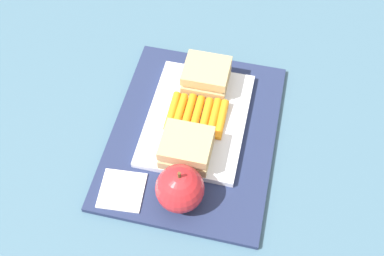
{
  "coord_description": "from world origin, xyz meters",
  "views": [
    {
      "loc": [
        0.45,
        0.1,
        0.7
      ],
      "look_at": [
        0.01,
        0.0,
        0.04
      ],
      "focal_mm": 44.57,
      "sensor_mm": 36.0,
      "label": 1
    }
  ],
  "objects_px": {
    "sandwich_half_left": "(206,76)",
    "apple": "(180,189)",
    "carrot_sticks_bundle": "(197,115)",
    "sandwich_half_right": "(186,148)",
    "paper_napkin": "(122,190)",
    "food_tray": "(197,119)"
  },
  "relations": [
    {
      "from": "food_tray",
      "to": "sandwich_half_left",
      "type": "distance_m",
      "value": 0.08
    },
    {
      "from": "sandwich_half_right",
      "to": "paper_napkin",
      "type": "relative_size",
      "value": 1.14
    },
    {
      "from": "sandwich_half_right",
      "to": "paper_napkin",
      "type": "height_order",
      "value": "sandwich_half_right"
    },
    {
      "from": "paper_napkin",
      "to": "carrot_sticks_bundle",
      "type": "bearing_deg",
      "value": 151.35
    },
    {
      "from": "sandwich_half_left",
      "to": "sandwich_half_right",
      "type": "distance_m",
      "value": 0.16
    },
    {
      "from": "sandwich_half_right",
      "to": "carrot_sticks_bundle",
      "type": "bearing_deg",
      "value": 179.96
    },
    {
      "from": "carrot_sticks_bundle",
      "to": "paper_napkin",
      "type": "height_order",
      "value": "carrot_sticks_bundle"
    },
    {
      "from": "apple",
      "to": "paper_napkin",
      "type": "distance_m",
      "value": 0.1
    },
    {
      "from": "carrot_sticks_bundle",
      "to": "paper_napkin",
      "type": "xyz_separation_m",
      "value": [
        0.16,
        -0.09,
        -0.02
      ]
    },
    {
      "from": "carrot_sticks_bundle",
      "to": "apple",
      "type": "bearing_deg",
      "value": 2.83
    },
    {
      "from": "food_tray",
      "to": "apple",
      "type": "relative_size",
      "value": 2.65
    },
    {
      "from": "sandwich_half_left",
      "to": "apple",
      "type": "relative_size",
      "value": 0.92
    },
    {
      "from": "sandwich_half_right",
      "to": "paper_napkin",
      "type": "bearing_deg",
      "value": -46.75
    },
    {
      "from": "carrot_sticks_bundle",
      "to": "apple",
      "type": "distance_m",
      "value": 0.16
    },
    {
      "from": "sandwich_half_left",
      "to": "sandwich_half_right",
      "type": "bearing_deg",
      "value": 0.0
    },
    {
      "from": "sandwich_half_left",
      "to": "food_tray",
      "type": "bearing_deg",
      "value": 0.0
    },
    {
      "from": "food_tray",
      "to": "paper_napkin",
      "type": "bearing_deg",
      "value": -28.58
    },
    {
      "from": "sandwich_half_left",
      "to": "carrot_sticks_bundle",
      "type": "xyz_separation_m",
      "value": [
        0.08,
        0.0,
        -0.02
      ]
    },
    {
      "from": "food_tray",
      "to": "sandwich_half_right",
      "type": "xyz_separation_m",
      "value": [
        0.08,
        0.0,
        0.03
      ]
    },
    {
      "from": "sandwich_half_left",
      "to": "apple",
      "type": "distance_m",
      "value": 0.23
    },
    {
      "from": "food_tray",
      "to": "sandwich_half_right",
      "type": "relative_size",
      "value": 2.88
    },
    {
      "from": "food_tray",
      "to": "paper_napkin",
      "type": "xyz_separation_m",
      "value": [
        0.16,
        -0.09,
        -0.0
      ]
    }
  ]
}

